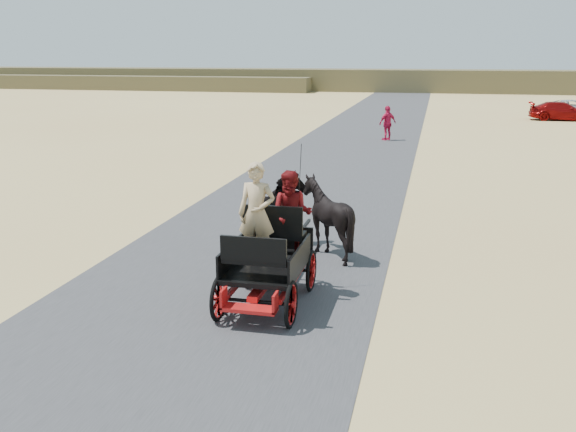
% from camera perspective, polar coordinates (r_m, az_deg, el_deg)
% --- Properties ---
extents(ground, '(140.00, 140.00, 0.00)m').
position_cam_1_polar(ground, '(13.58, -4.02, -4.30)').
color(ground, tan).
extents(road, '(6.00, 140.00, 0.01)m').
position_cam_1_polar(road, '(13.58, -4.02, -4.28)').
color(road, '#38383A').
rests_on(road, ground).
extents(ridge_far, '(140.00, 6.00, 2.40)m').
position_cam_1_polar(ridge_far, '(74.45, 10.30, 11.77)').
color(ridge_far, brown).
rests_on(ridge_far, ground).
extents(ridge_near, '(40.00, 4.00, 1.60)m').
position_cam_1_polar(ridge_near, '(78.08, -12.91, 11.46)').
color(ridge_near, brown).
rests_on(ridge_near, ground).
extents(carriage, '(1.30, 2.40, 0.72)m').
position_cam_1_polar(carriage, '(11.42, -1.82, -6.04)').
color(carriage, black).
rests_on(carriage, ground).
extents(horse_left, '(0.91, 2.01, 1.70)m').
position_cam_1_polar(horse_left, '(14.18, -0.89, 0.12)').
color(horse_left, black).
rests_on(horse_left, ground).
extents(horse_right, '(1.37, 1.54, 1.70)m').
position_cam_1_polar(horse_right, '(13.97, 3.50, -0.13)').
color(horse_right, black).
rests_on(horse_right, ground).
extents(driver_man, '(0.66, 0.43, 1.80)m').
position_cam_1_polar(driver_man, '(11.14, -2.80, 0.22)').
color(driver_man, tan).
rests_on(driver_man, carriage).
extents(passenger_woman, '(0.77, 0.60, 1.58)m').
position_cam_1_polar(passenger_woman, '(11.57, 0.33, 0.19)').
color(passenger_woman, '#660C0F').
rests_on(passenger_woman, carriage).
extents(pedestrian, '(1.02, 1.01, 1.73)m').
position_cam_1_polar(pedestrian, '(32.88, 8.84, 8.16)').
color(pedestrian, '#C11641').
rests_on(pedestrian, ground).
extents(car_c, '(4.12, 1.74, 1.19)m').
position_cam_1_polar(car_c, '(45.71, 23.18, 8.56)').
color(car_c, maroon).
rests_on(car_c, ground).
extents(car_d, '(4.26, 2.37, 1.13)m').
position_cam_1_polar(car_d, '(48.91, 24.02, 8.75)').
color(car_d, silver).
rests_on(car_d, ground).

